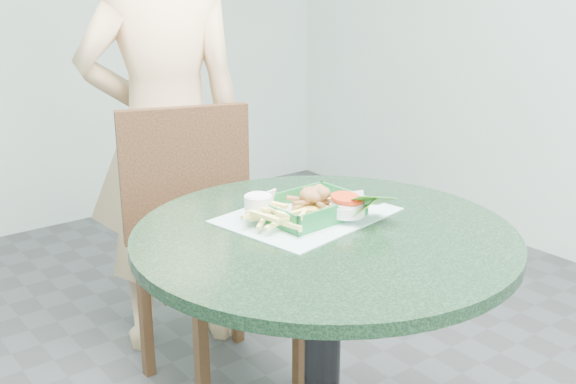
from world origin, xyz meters
TOP-DOWN VIEW (x-y plane):
  - cafe_table at (0.00, 0.00)m, footprint 0.91×0.91m
  - dining_chair at (0.09, 0.71)m, footprint 0.44×0.44m
  - diner_person at (0.11, 0.98)m, footprint 0.74×0.60m
  - placemat at (0.03, 0.10)m, footprint 0.45×0.37m
  - food_basket at (0.03, 0.09)m, footprint 0.23×0.17m
  - crab_sandwich at (0.04, 0.08)m, footprint 0.12×0.12m
  - fries_pile at (-0.08, 0.08)m, footprint 0.14×0.15m
  - sauce_ramekin at (-0.09, 0.15)m, footprint 0.07×0.07m
  - garnish_cup at (0.09, 0.00)m, footprint 0.13×0.12m

SIDE VIEW (x-z plane):
  - dining_chair at x=0.09m, z-range 0.07..1.00m
  - cafe_table at x=0.00m, z-range 0.21..0.96m
  - placemat at x=0.03m, z-range 0.75..0.75m
  - food_basket at x=0.03m, z-range 0.74..0.79m
  - fries_pile at x=-0.08m, z-range 0.77..0.81m
  - garnish_cup at x=0.09m, z-range 0.77..0.82m
  - crab_sandwich at x=0.04m, z-range 0.76..0.84m
  - sauce_ramekin at x=-0.09m, z-range 0.78..0.82m
  - diner_person at x=0.11m, z-range 0.00..1.75m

